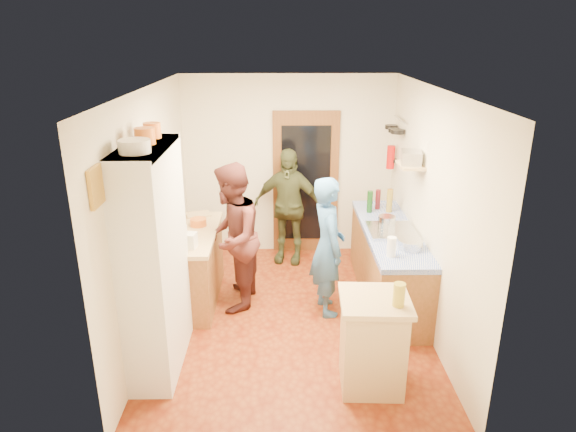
{
  "coord_description": "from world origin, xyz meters",
  "views": [
    {
      "loc": [
        -0.1,
        -5.22,
        3.13
      ],
      "look_at": [
        -0.03,
        0.15,
        1.2
      ],
      "focal_mm": 32.0,
      "sensor_mm": 36.0,
      "label": 1
    }
  ],
  "objects_px": {
    "island_base": "(372,345)",
    "person_back": "(288,206)",
    "person_left": "(235,237)",
    "hutch_body": "(155,261)",
    "right_counter_base": "(387,265)",
    "person_hob": "(331,247)"
  },
  "relations": [
    {
      "from": "island_base",
      "to": "person_left",
      "type": "distance_m",
      "value": 2.12
    },
    {
      "from": "right_counter_base",
      "to": "island_base",
      "type": "height_order",
      "value": "island_base"
    },
    {
      "from": "island_base",
      "to": "person_back",
      "type": "bearing_deg",
      "value": 104.64
    },
    {
      "from": "person_left",
      "to": "island_base",
      "type": "bearing_deg",
      "value": 47.43
    },
    {
      "from": "hutch_body",
      "to": "island_base",
      "type": "height_order",
      "value": "hutch_body"
    },
    {
      "from": "hutch_body",
      "to": "island_base",
      "type": "distance_m",
      "value": 2.17
    },
    {
      "from": "island_base",
      "to": "person_hob",
      "type": "height_order",
      "value": "person_hob"
    },
    {
      "from": "island_base",
      "to": "person_left",
      "type": "relative_size",
      "value": 0.49
    },
    {
      "from": "right_counter_base",
      "to": "person_hob",
      "type": "bearing_deg",
      "value": -154.78
    },
    {
      "from": "person_back",
      "to": "right_counter_base",
      "type": "bearing_deg",
      "value": -29.01
    },
    {
      "from": "island_base",
      "to": "person_back",
      "type": "xyz_separation_m",
      "value": [
        -0.73,
        2.8,
        0.4
      ]
    },
    {
      "from": "island_base",
      "to": "person_left",
      "type": "height_order",
      "value": "person_left"
    },
    {
      "from": "hutch_body",
      "to": "right_counter_base",
      "type": "relative_size",
      "value": 1.0
    },
    {
      "from": "island_base",
      "to": "person_left",
      "type": "xyz_separation_m",
      "value": [
        -1.37,
        1.55,
        0.45
      ]
    },
    {
      "from": "island_base",
      "to": "hutch_body",
      "type": "bearing_deg",
      "value": 168.67
    },
    {
      "from": "person_back",
      "to": "hutch_body",
      "type": "bearing_deg",
      "value": -105.27
    },
    {
      "from": "right_counter_base",
      "to": "person_back",
      "type": "height_order",
      "value": "person_back"
    },
    {
      "from": "right_counter_base",
      "to": "person_back",
      "type": "xyz_separation_m",
      "value": [
        -1.21,
        1.09,
        0.41
      ]
    },
    {
      "from": "person_hob",
      "to": "right_counter_base",
      "type": "bearing_deg",
      "value": -75.46
    },
    {
      "from": "island_base",
      "to": "person_back",
      "type": "height_order",
      "value": "person_back"
    },
    {
      "from": "person_hob",
      "to": "person_back",
      "type": "height_order",
      "value": "person_back"
    },
    {
      "from": "hutch_body",
      "to": "person_left",
      "type": "relative_size",
      "value": 1.25
    }
  ]
}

